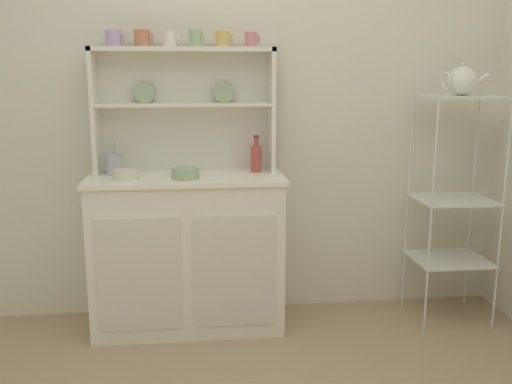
% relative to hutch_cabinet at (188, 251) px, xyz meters
% --- Properties ---
extents(wall_back, '(3.84, 0.05, 2.50)m').
position_rel_hutch_cabinet_xyz_m(wall_back, '(0.24, 0.26, 0.81)').
color(wall_back, silver).
rests_on(wall_back, ground).
extents(hutch_cabinet, '(1.05, 0.45, 0.86)m').
position_rel_hutch_cabinet_xyz_m(hutch_cabinet, '(0.00, 0.00, 0.00)').
color(hutch_cabinet, white).
rests_on(hutch_cabinet, ground).
extents(hutch_shelf_unit, '(0.98, 0.18, 0.67)m').
position_rel_hutch_cabinet_xyz_m(hutch_shelf_unit, '(-0.00, 0.16, 0.81)').
color(hutch_shelf_unit, silver).
rests_on(hutch_shelf_unit, hutch_cabinet).
extents(bakers_rack, '(0.42, 0.36, 1.27)m').
position_rel_hutch_cabinet_xyz_m(bakers_rack, '(1.49, -0.04, 0.34)').
color(bakers_rack, silver).
rests_on(bakers_rack, ground).
extents(cup_lilac_0, '(0.10, 0.08, 0.08)m').
position_rel_hutch_cabinet_xyz_m(cup_lilac_0, '(-0.36, 0.12, 1.13)').
color(cup_lilac_0, '#B79ECC').
rests_on(cup_lilac_0, hutch_shelf_unit).
extents(cup_terracotta_1, '(0.10, 0.08, 0.09)m').
position_rel_hutch_cabinet_xyz_m(cup_terracotta_1, '(-0.21, 0.12, 1.13)').
color(cup_terracotta_1, '#C67556').
rests_on(cup_terracotta_1, hutch_shelf_unit).
extents(cup_cream_2, '(0.09, 0.07, 0.08)m').
position_rel_hutch_cabinet_xyz_m(cup_cream_2, '(-0.07, 0.12, 1.13)').
color(cup_cream_2, silver).
rests_on(cup_cream_2, hutch_shelf_unit).
extents(cup_sage_3, '(0.08, 0.07, 0.09)m').
position_rel_hutch_cabinet_xyz_m(cup_sage_3, '(0.07, 0.12, 1.13)').
color(cup_sage_3, '#9EB78E').
rests_on(cup_sage_3, hutch_shelf_unit).
extents(cup_gold_4, '(0.09, 0.08, 0.08)m').
position_rel_hutch_cabinet_xyz_m(cup_gold_4, '(0.21, 0.12, 1.13)').
color(cup_gold_4, '#DBB760').
rests_on(cup_gold_4, hutch_shelf_unit).
extents(cup_rose_5, '(0.08, 0.07, 0.08)m').
position_rel_hutch_cabinet_xyz_m(cup_rose_5, '(0.36, 0.12, 1.13)').
color(cup_rose_5, '#D17A84').
rests_on(cup_rose_5, hutch_shelf_unit).
extents(bowl_mixing_large, '(0.13, 0.13, 0.05)m').
position_rel_hutch_cabinet_xyz_m(bowl_mixing_large, '(-0.31, -0.07, 0.44)').
color(bowl_mixing_large, silver).
rests_on(bowl_mixing_large, hutch_cabinet).
extents(bowl_floral_medium, '(0.14, 0.14, 0.06)m').
position_rel_hutch_cabinet_xyz_m(bowl_floral_medium, '(-0.00, -0.07, 0.44)').
color(bowl_floral_medium, '#9EB78E').
rests_on(bowl_floral_medium, hutch_cabinet).
extents(jam_bottle, '(0.06, 0.06, 0.20)m').
position_rel_hutch_cabinet_xyz_m(jam_bottle, '(0.39, 0.09, 0.50)').
color(jam_bottle, '#B74C47').
rests_on(jam_bottle, hutch_cabinet).
extents(utensil_jar, '(0.08, 0.08, 0.24)m').
position_rel_hutch_cabinet_xyz_m(utensil_jar, '(-0.39, 0.08, 0.48)').
color(utensil_jar, '#B2B7C6').
rests_on(utensil_jar, hutch_cabinet).
extents(porcelain_teapot, '(0.25, 0.16, 0.18)m').
position_rel_hutch_cabinet_xyz_m(porcelain_teapot, '(1.48, -0.04, 0.91)').
color(porcelain_teapot, white).
rests_on(porcelain_teapot, bakers_rack).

